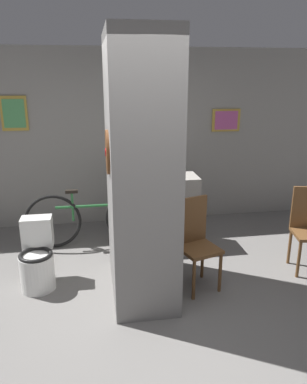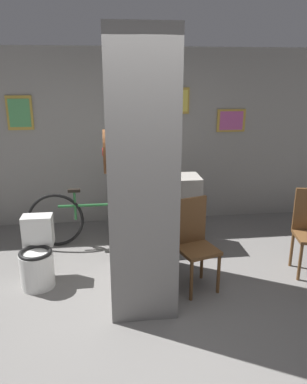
% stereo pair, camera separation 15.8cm
% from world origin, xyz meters
% --- Properties ---
extents(ground_plane, '(14.00, 14.00, 0.00)m').
position_xyz_m(ground_plane, '(0.00, 0.00, 0.00)').
color(ground_plane, slate).
extents(wall_back, '(8.00, 0.09, 2.60)m').
position_xyz_m(wall_back, '(0.00, 2.63, 1.30)').
color(wall_back, gray).
rests_on(wall_back, ground_plane).
extents(pillar_center, '(0.65, 1.22, 2.60)m').
position_xyz_m(pillar_center, '(-0.08, 0.61, 1.30)').
color(pillar_center, gray).
rests_on(pillar_center, ground_plane).
extents(counter_shelf, '(1.10, 0.44, 0.94)m').
position_xyz_m(counter_shelf, '(0.26, 1.69, 0.47)').
color(counter_shelf, gray).
rests_on(counter_shelf, ground_plane).
extents(toilet, '(0.36, 0.52, 0.73)m').
position_xyz_m(toilet, '(-1.19, 0.82, 0.31)').
color(toilet, silver).
rests_on(toilet, ground_plane).
extents(chair_near_pillar, '(0.48, 0.48, 0.98)m').
position_xyz_m(chair_near_pillar, '(0.50, 0.57, 0.53)').
color(chair_near_pillar, brown).
rests_on(chair_near_pillar, ground_plane).
extents(bicycle, '(1.79, 0.42, 0.79)m').
position_xyz_m(bicycle, '(-0.57, 1.77, 0.38)').
color(bicycle, black).
rests_on(bicycle, ground_plane).
extents(bottle_tall, '(0.09, 0.09, 0.26)m').
position_xyz_m(bottle_tall, '(0.11, 1.61, 1.03)').
color(bottle_tall, silver).
rests_on(bottle_tall, counter_shelf).
extents(bottle_short, '(0.07, 0.07, 0.21)m').
position_xyz_m(bottle_short, '(-0.01, 1.66, 1.01)').
color(bottle_short, olive).
rests_on(bottle_short, counter_shelf).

